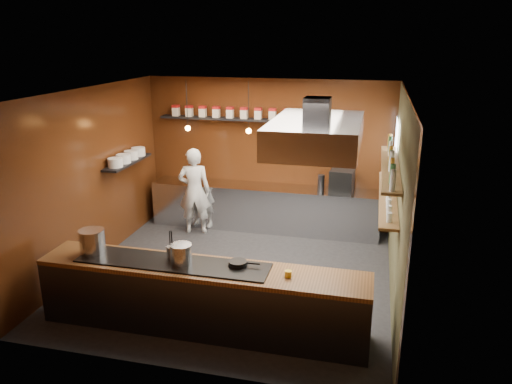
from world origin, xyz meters
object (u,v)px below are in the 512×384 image
(extractor_hood, at_px, (316,134))
(stockpot_small, at_px, (181,254))
(stockpot_large, at_px, (92,241))
(chef, at_px, (194,191))
(espresso_machine, at_px, (342,181))

(extractor_hood, distance_m, stockpot_small, 2.44)
(extractor_hood, xyz_separation_m, stockpot_large, (-2.87, -1.18, -1.40))
(stockpot_large, bearing_deg, chef, 85.19)
(extractor_hood, bearing_deg, espresso_machine, 84.94)
(stockpot_small, bearing_deg, stockpot_large, 178.70)
(espresso_machine, xyz_separation_m, chef, (-2.83, -0.52, -0.25))
(extractor_hood, distance_m, espresso_machine, 2.93)
(extractor_hood, relative_size, chef, 1.16)
(stockpot_small, distance_m, espresso_machine, 4.19)
(extractor_hood, bearing_deg, chef, 141.65)
(stockpot_large, height_order, chef, chef)
(espresso_machine, height_order, chef, chef)
(extractor_hood, distance_m, chef, 3.70)
(espresso_machine, bearing_deg, chef, -163.95)
(stockpot_large, bearing_deg, stockpot_small, -1.30)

